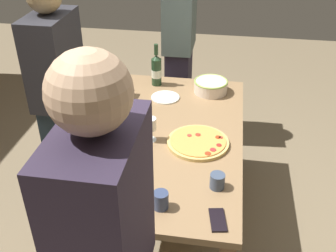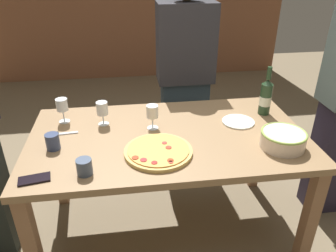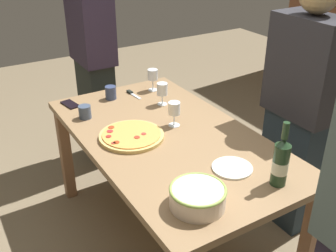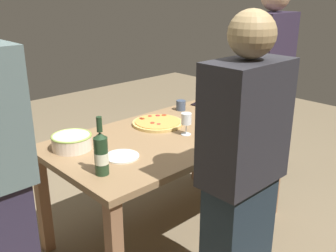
{
  "view_description": "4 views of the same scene",
  "coord_description": "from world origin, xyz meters",
  "views": [
    {
      "loc": [
        -2.01,
        -0.32,
        2.08
      ],
      "look_at": [
        0.0,
        0.0,
        0.81
      ],
      "focal_mm": 42.81,
      "sensor_mm": 36.0,
      "label": 1
    },
    {
      "loc": [
        -0.23,
        -1.65,
        1.71
      ],
      "look_at": [
        0.0,
        0.0,
        0.81
      ],
      "focal_mm": 35.36,
      "sensor_mm": 36.0,
      "label": 2
    },
    {
      "loc": [
        1.68,
        -1.02,
        1.84
      ],
      "look_at": [
        0.0,
        0.0,
        0.81
      ],
      "focal_mm": 42.6,
      "sensor_mm": 36.0,
      "label": 3
    },
    {
      "loc": [
        1.66,
        1.76,
        1.67
      ],
      "look_at": [
        0.0,
        0.0,
        0.81
      ],
      "focal_mm": 41.23,
      "sensor_mm": 36.0,
      "label": 4
    }
  ],
  "objects": [
    {
      "name": "cell_phone",
      "position": [
        -0.68,
        -0.34,
        0.76
      ],
      "size": [
        0.15,
        0.09,
        0.01
      ],
      "primitive_type": "cube",
      "rotation": [
        0.0,
        0.0,
        4.89
      ],
      "color": "black",
      "rests_on": "dining_table"
    },
    {
      "name": "pizza_knife",
      "position": [
        -0.62,
        0.09,
        0.76
      ],
      "size": [
        0.16,
        0.04,
        0.02
      ],
      "color": "silver",
      "rests_on": "dining_table"
    },
    {
      "name": "cup_ceramic",
      "position": [
        -0.45,
        -0.32,
        0.79
      ],
      "size": [
        0.08,
        0.08,
        0.08
      ],
      "primitive_type": "cylinder",
      "color": "#404E66",
      "rests_on": "dining_table"
    },
    {
      "name": "wine_glass_far_left",
      "position": [
        -0.62,
        0.25,
        0.86
      ],
      "size": [
        0.07,
        0.07,
        0.15
      ],
      "color": "white",
      "rests_on": "dining_table"
    },
    {
      "name": "side_plate",
      "position": [
        0.45,
        0.09,
        0.76
      ],
      "size": [
        0.2,
        0.2,
        0.01
      ],
      "primitive_type": "cylinder",
      "color": "white",
      "rests_on": "dining_table"
    },
    {
      "name": "wine_bottle",
      "position": [
        0.66,
        0.19,
        0.87
      ],
      "size": [
        0.07,
        0.07,
        0.32
      ],
      "color": "#223D23",
      "rests_on": "dining_table"
    },
    {
      "name": "ground_plane",
      "position": [
        0.0,
        0.0,
        0.0
      ],
      "size": [
        8.0,
        8.0,
        0.0
      ],
      "primitive_type": "plane",
      "color": "#7A694F"
    },
    {
      "name": "person_host",
      "position": [
        -1.15,
        0.02,
        0.89
      ],
      "size": [
        0.41,
        0.24,
        1.73
      ],
      "rotation": [
        0.0,
        0.0,
        -0.02
      ],
      "color": "#242A27",
      "rests_on": "ground"
    },
    {
      "name": "serving_bowl",
      "position": [
        0.6,
        -0.22,
        0.8
      ],
      "size": [
        0.24,
        0.24,
        0.09
      ],
      "color": "beige",
      "rests_on": "dining_table"
    },
    {
      "name": "wine_glass_by_bottle",
      "position": [
        -0.37,
        0.18,
        0.85
      ],
      "size": [
        0.07,
        0.07,
        0.15
      ],
      "color": "white",
      "rests_on": "dining_table"
    },
    {
      "name": "dining_table",
      "position": [
        0.0,
        0.0,
        0.66
      ],
      "size": [
        1.6,
        0.9,
        0.75
      ],
      "color": "#91704C",
      "rests_on": "ground"
    },
    {
      "name": "person_guest_left",
      "position": [
        0.24,
        0.78,
        0.8
      ],
      "size": [
        0.43,
        0.24,
        1.59
      ],
      "rotation": [
        0.0,
        0.0,
        -1.87
      ],
      "color": "#1F2C36",
      "rests_on": "ground"
    },
    {
      "name": "wine_glass_near_pizza",
      "position": [
        -0.08,
        0.09,
        0.86
      ],
      "size": [
        0.07,
        0.07,
        0.15
      ],
      "color": "white",
      "rests_on": "dining_table"
    },
    {
      "name": "cup_amber",
      "position": [
        -0.63,
        -0.07,
        0.79
      ],
      "size": [
        0.07,
        0.07,
        0.09
      ],
      "primitive_type": "cylinder",
      "color": "navy",
      "rests_on": "dining_table"
    },
    {
      "name": "pizza",
      "position": [
        -0.08,
        -0.19,
        0.76
      ],
      "size": [
        0.36,
        0.36,
        0.03
      ],
      "color": "tan",
      "rests_on": "dining_table"
    }
  ]
}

